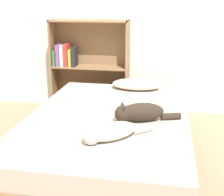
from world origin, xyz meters
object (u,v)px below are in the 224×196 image
object	(u,v)px
pillow	(137,84)
bed	(109,137)
bookshelf	(87,64)
cat_light	(110,132)
cat_dark	(139,113)

from	to	relation	value
pillow	bed	bearing A→B (deg)	-100.15
bookshelf	cat_light	bearing A→B (deg)	-70.58
cat_dark	bookshelf	distance (m)	1.54
pillow	cat_light	xyz separation A→B (m)	(-0.05, -1.32, 0.01)
pillow	bookshelf	bearing A→B (deg)	148.51
pillow	cat_dark	world-z (taller)	cat_dark
cat_light	bookshelf	size ratio (longest dim) A/B	0.43
pillow	cat_light	size ratio (longest dim) A/B	1.12
cat_light	bookshelf	xyz separation A→B (m)	(-0.61, 1.72, 0.11)
cat_light	pillow	bearing A→B (deg)	-130.83
cat_dark	bookshelf	world-z (taller)	bookshelf
pillow	bookshelf	xyz separation A→B (m)	(-0.65, 0.40, 0.11)
cat_dark	bookshelf	xyz separation A→B (m)	(-0.77, 1.33, 0.10)
bed	pillow	bearing A→B (deg)	79.85
pillow	cat_dark	xyz separation A→B (m)	(0.11, -0.93, 0.02)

